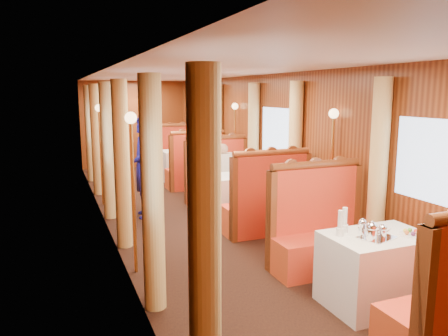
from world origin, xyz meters
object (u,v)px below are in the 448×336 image
banquette_mid_aft (219,182)px  banquette_near_aft (320,236)px  table_near (377,270)px  fruit_plate (411,234)px  banquette_far_fwd (196,170)px  teapot_back (362,228)px  banquette_mid_fwd (266,207)px  steward (144,167)px  rose_vase_far (183,143)px  teapot_left (371,234)px  rose_vase_mid (239,165)px  tea_tray (377,238)px  teapot_right (382,233)px  banquette_far_aft (173,158)px  table_mid (240,196)px  table_far (183,165)px  passenger (224,168)px

banquette_mid_aft → banquette_near_aft: bearing=-90.0°
table_near → fruit_plate: (0.29, -0.13, 0.39)m
banquette_far_fwd → teapot_back: banquette_far_fwd is taller
banquette_mid_fwd → teapot_back: bearing=-93.2°
fruit_plate → steward: steward is taller
banquette_near_aft → rose_vase_far: banquette_near_aft is taller
teapot_left → rose_vase_mid: size_ratio=0.50×
banquette_mid_fwd → tea_tray: size_ratio=3.94×
teapot_right → rose_vase_far: (0.07, 7.15, 0.12)m
banquette_near_aft → banquette_far_aft: size_ratio=1.00×
table_mid → teapot_left: (-0.21, -3.63, 0.45)m
tea_tray → fruit_plate: 0.39m
table_mid → table_far: same height
teapot_back → passenger: bearing=64.8°
teapot_back → rose_vase_mid: (0.12, 3.40, 0.12)m
teapot_back → rose_vase_mid: size_ratio=0.40×
tea_tray → rose_vase_far: bearing=89.1°
banquette_far_fwd → teapot_right: 6.11m
teapot_back → steward: steward is taller
tea_tray → passenger: (0.10, 4.35, -0.02)m
table_far → rose_vase_mid: bearing=-90.2°
banquette_far_aft → teapot_left: bearing=-91.4°
banquette_near_aft → banquette_far_aft: bearing=90.0°
banquette_near_aft → banquette_mid_fwd: same height
table_mid → banquette_far_aft: size_ratio=0.78×
teapot_right → steward: (-1.49, 4.24, 0.09)m
banquette_mid_fwd → tea_tray: bearing=-92.1°
table_far → passenger: (-0.00, -2.73, 0.37)m
table_far → rose_vase_far: 0.55m
banquette_mid_aft → banquette_far_fwd: same height
banquette_near_aft → teapot_back: bearing=-98.2°
banquette_near_aft → banquette_mid_aft: bearing=90.0°
banquette_mid_fwd → table_far: banquette_mid_fwd is taller
table_far → rose_vase_far: (0.02, 0.04, 0.55)m
table_near → teapot_left: teapot_left is taller
fruit_plate → banquette_far_aft: bearing=92.1°
table_mid → tea_tray: 3.60m
tea_tray → teapot_right: 0.07m
rose_vase_mid → steward: (-1.54, 0.63, -0.04)m
teapot_right → table_near: bearing=69.8°
teapot_right → fruit_plate: size_ratio=0.58×
teapot_left → steward: size_ratio=0.10×
banquette_far_aft → teapot_left: banquette_far_aft is taller
banquette_mid_fwd → rose_vase_mid: banquette_mid_fwd is taller
teapot_left → teapot_back: (0.07, 0.22, -0.01)m
banquette_near_aft → rose_vase_far: 6.05m
banquette_near_aft → passenger: banquette_near_aft is taller
table_far → steward: size_ratio=0.59×
tea_tray → passenger: passenger is taller
teapot_left → table_mid: bearing=90.0°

